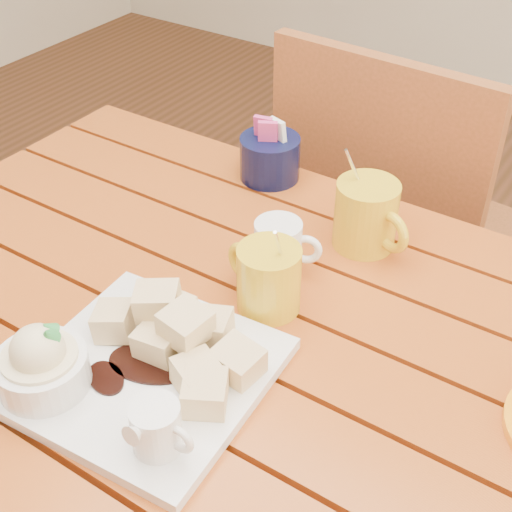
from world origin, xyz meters
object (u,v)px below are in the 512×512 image
Objects in this scene: table at (237,378)px; chair_far at (391,227)px; coffee_mug_right at (367,215)px; dessert_plate at (126,365)px; coffee_mug_left at (267,277)px.

table is 0.64m from chair_far.
coffee_mug_right is at bearing 108.26° from chair_far.
coffee_mug_left is (0.06, 0.21, 0.02)m from dessert_plate.
coffee_mug_right is (0.11, 0.41, 0.02)m from dessert_plate.
dessert_plate reaches higher than table.
chair_far is (-0.10, 0.38, -0.28)m from coffee_mug_right.
dessert_plate is at bearing -106.27° from table.
coffee_mug_left is 0.91× the size of coffee_mug_right.
table is at bearing 96.59° from chair_far.
table is 0.22m from dessert_plate.
dessert_plate is 0.83m from chair_far.
coffee_mug_left is 0.64m from chair_far.
dessert_plate is 0.22m from coffee_mug_left.
table is 1.28× the size of chair_far.
chair_far is (-0.04, 0.63, -0.12)m from table.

